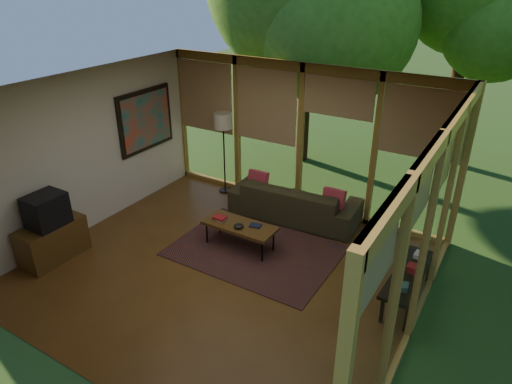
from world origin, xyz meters
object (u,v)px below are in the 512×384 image
Objects in this scene: sofa at (295,201)px; side_console at (398,272)px; floor_lamp at (223,125)px; media_cabinet at (53,241)px; television at (46,210)px; coffee_table at (240,226)px.

side_console is (2.22, -1.30, 0.07)m from sofa.
floor_lamp is 1.18× the size of side_console.
television is (0.02, 0.00, 0.55)m from media_cabinet.
coffee_table is at bearing 37.10° from media_cabinet.
media_cabinet is at bearing -142.90° from coffee_table.
sofa reaches higher than media_cabinet.
floor_lamp is at bearing 74.88° from television.
sofa is 2.57m from side_console.
floor_lamp is at bearing 158.47° from side_console.
coffee_table is 2.54m from side_console.
media_cabinet is 0.83× the size of coffee_table.
coffee_table is (2.33, 1.76, 0.09)m from media_cabinet.
sofa is 1.93× the size of coffee_table.
sofa is 1.40× the size of floor_lamp.
floor_lamp is 1.38× the size of coffee_table.
media_cabinet is 2.93m from coffee_table.
television is (-2.63, -3.11, 0.51)m from sofa.
floor_lamp reaches higher than media_cabinet.
coffee_table is (-0.32, -1.35, 0.05)m from sofa.
sofa is 1.39m from coffee_table.
sofa is at bearing 149.71° from side_console.
media_cabinet is at bearing -159.53° from side_console.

